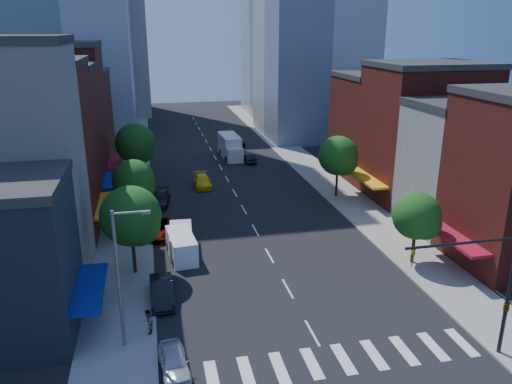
# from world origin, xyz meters

# --- Properties ---
(ground) EXTENTS (220.00, 220.00, 0.00)m
(ground) POSITION_xyz_m (0.00, 0.00, 0.00)
(ground) COLOR black
(ground) RESTS_ON ground
(sidewalk_left) EXTENTS (5.00, 120.00, 0.15)m
(sidewalk_left) POSITION_xyz_m (-12.50, 40.00, 0.07)
(sidewalk_left) COLOR gray
(sidewalk_left) RESTS_ON ground
(sidewalk_right) EXTENTS (5.00, 120.00, 0.15)m
(sidewalk_right) POSITION_xyz_m (12.50, 40.00, 0.07)
(sidewalk_right) COLOR gray
(sidewalk_right) RESTS_ON ground
(crosswalk) EXTENTS (19.00, 3.00, 0.01)m
(crosswalk) POSITION_xyz_m (0.00, -3.00, 0.01)
(crosswalk) COLOR silver
(crosswalk) RESTS_ON ground
(bldg_left_2) EXTENTS (12.00, 9.00, 16.00)m
(bldg_left_2) POSITION_xyz_m (-21.00, 20.50, 8.00)
(bldg_left_2) COLOR #5C1915
(bldg_left_2) RESTS_ON ground
(bldg_left_3) EXTENTS (12.00, 8.00, 15.00)m
(bldg_left_3) POSITION_xyz_m (-21.00, 29.00, 7.50)
(bldg_left_3) COLOR #581C16
(bldg_left_3) RESTS_ON ground
(bldg_left_4) EXTENTS (12.00, 9.00, 17.00)m
(bldg_left_4) POSITION_xyz_m (-21.00, 37.50, 8.50)
(bldg_left_4) COLOR #5C1915
(bldg_left_4) RESTS_ON ground
(bldg_left_5) EXTENTS (12.00, 10.00, 13.00)m
(bldg_left_5) POSITION_xyz_m (-21.00, 47.00, 6.50)
(bldg_left_5) COLOR #581C16
(bldg_left_5) RESTS_ON ground
(bldg_right_1) EXTENTS (12.00, 8.00, 12.00)m
(bldg_right_1) POSITION_xyz_m (21.00, 15.00, 6.00)
(bldg_right_1) COLOR beige
(bldg_right_1) RESTS_ON ground
(bldg_right_2) EXTENTS (12.00, 10.00, 15.00)m
(bldg_right_2) POSITION_xyz_m (21.00, 24.00, 7.50)
(bldg_right_2) COLOR #5C1915
(bldg_right_2) RESTS_ON ground
(bldg_right_3) EXTENTS (12.00, 10.00, 13.00)m
(bldg_right_3) POSITION_xyz_m (21.00, 34.00, 6.50)
(bldg_right_3) COLOR #581C16
(bldg_right_3) RESTS_ON ground
(traffic_signal) EXTENTS (7.24, 2.24, 8.00)m
(traffic_signal) POSITION_xyz_m (9.94, -4.50, 4.16)
(traffic_signal) COLOR black
(traffic_signal) RESTS_ON sidewalk_right
(streetlight) EXTENTS (2.25, 0.25, 9.00)m
(streetlight) POSITION_xyz_m (-11.81, 1.00, 5.28)
(streetlight) COLOR slate
(streetlight) RESTS_ON sidewalk_left
(tree_left_near) EXTENTS (4.80, 4.80, 7.30)m
(tree_left_near) POSITION_xyz_m (-11.35, 10.92, 4.87)
(tree_left_near) COLOR black
(tree_left_near) RESTS_ON sidewalk_left
(tree_left_mid) EXTENTS (4.20, 4.20, 6.65)m
(tree_left_mid) POSITION_xyz_m (-11.35, 21.92, 4.53)
(tree_left_mid) COLOR black
(tree_left_mid) RESTS_ON sidewalk_left
(tree_left_far) EXTENTS (5.00, 5.00, 7.75)m
(tree_left_far) POSITION_xyz_m (-11.35, 35.92, 5.20)
(tree_left_far) COLOR black
(tree_left_far) RESTS_ON sidewalk_left
(tree_right_near) EXTENTS (4.00, 4.00, 6.20)m
(tree_right_near) POSITION_xyz_m (11.65, 7.92, 4.19)
(tree_right_near) COLOR black
(tree_right_near) RESTS_ON sidewalk_right
(tree_right_far) EXTENTS (4.60, 4.60, 7.20)m
(tree_right_far) POSITION_xyz_m (11.65, 25.92, 4.86)
(tree_right_far) COLOR black
(tree_right_far) RESTS_ON sidewalk_right
(parked_car_front) EXTENTS (1.93, 4.05, 1.34)m
(parked_car_front) POSITION_xyz_m (-9.08, -2.00, 0.67)
(parked_car_front) COLOR silver
(parked_car_front) RESTS_ON ground
(parked_car_second) EXTENTS (1.72, 4.73, 1.55)m
(parked_car_second) POSITION_xyz_m (-9.50, 6.26, 0.77)
(parked_car_second) COLOR black
(parked_car_second) RESTS_ON ground
(parked_car_third) EXTENTS (2.96, 5.29, 1.40)m
(parked_car_third) POSITION_xyz_m (-9.50, 18.66, 0.70)
(parked_car_third) COLOR #999999
(parked_car_third) RESTS_ON ground
(parked_car_rear) EXTENTS (2.69, 5.21, 1.44)m
(parked_car_rear) POSITION_xyz_m (-8.99, 27.52, 0.72)
(parked_car_rear) COLOR black
(parked_car_rear) RESTS_ON ground
(cargo_van_near) EXTENTS (2.25, 4.99, 2.08)m
(cargo_van_near) POSITION_xyz_m (-7.51, 14.57, 1.03)
(cargo_van_near) COLOR silver
(cargo_van_near) RESTS_ON ground
(cargo_van_far) EXTENTS (2.54, 5.25, 2.16)m
(cargo_van_far) POSITION_xyz_m (-7.55, 13.19, 1.07)
(cargo_van_far) COLOR white
(cargo_van_far) RESTS_ON ground
(taxi) EXTENTS (2.02, 4.94, 1.43)m
(taxi) POSITION_xyz_m (-3.57, 33.41, 0.72)
(taxi) COLOR yellow
(taxi) RESTS_ON ground
(traffic_car_oncoming) EXTENTS (1.68, 4.32, 1.40)m
(traffic_car_oncoming) POSITION_xyz_m (4.52, 43.96, 0.70)
(traffic_car_oncoming) COLOR black
(traffic_car_oncoming) RESTS_ON ground
(traffic_car_far) EXTENTS (1.72, 4.23, 1.44)m
(traffic_car_far) POSITION_xyz_m (4.92, 54.74, 0.72)
(traffic_car_far) COLOR #999999
(traffic_car_far) RESTS_ON ground
(box_truck) EXTENTS (2.84, 8.51, 3.40)m
(box_truck) POSITION_xyz_m (2.34, 47.49, 1.61)
(box_truck) COLOR silver
(box_truck) RESTS_ON ground
(pedestrian_near) EXTENTS (0.39, 0.57, 1.53)m
(pedestrian_near) POSITION_xyz_m (-14.50, 8.68, 0.92)
(pedestrian_near) COLOR #999999
(pedestrian_near) RESTS_ON sidewalk_left
(pedestrian_far) EXTENTS (0.71, 0.87, 1.65)m
(pedestrian_far) POSITION_xyz_m (-10.50, 2.06, 0.97)
(pedestrian_far) COLOR #999999
(pedestrian_far) RESTS_ON sidewalk_left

